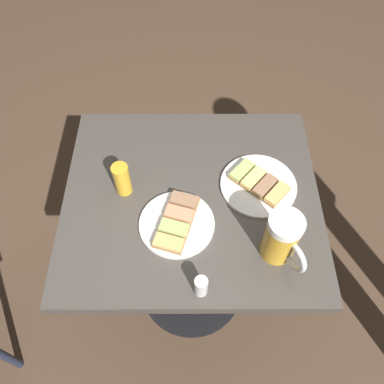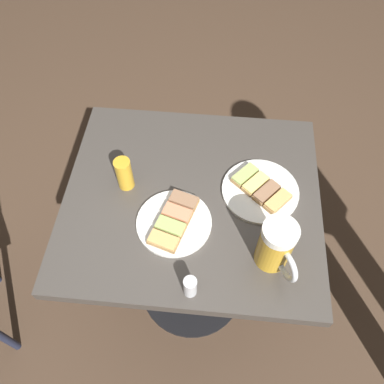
{
  "view_description": "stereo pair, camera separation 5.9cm",
  "coord_description": "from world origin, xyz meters",
  "px_view_note": "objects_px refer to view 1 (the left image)",
  "views": [
    {
      "loc": [
        0.0,
        0.6,
        1.66
      ],
      "look_at": [
        0.0,
        0.0,
        0.75
      ],
      "focal_mm": 36.52,
      "sensor_mm": 36.0,
      "label": 1
    },
    {
      "loc": [
        -0.06,
        0.6,
        1.66
      ],
      "look_at": [
        0.0,
        0.0,
        0.75
      ],
      "focal_mm": 36.52,
      "sensor_mm": 36.0,
      "label": 2
    }
  ],
  "objects_px": {
    "beer_glass_small": "(123,179)",
    "salt_shaker": "(202,286)",
    "plate_near": "(259,184)",
    "beer_mug": "(283,239)",
    "plate_far": "(177,223)"
  },
  "relations": [
    {
      "from": "beer_glass_small",
      "to": "salt_shaker",
      "type": "relative_size",
      "value": 1.61
    },
    {
      "from": "plate_near",
      "to": "salt_shaker",
      "type": "relative_size",
      "value": 3.37
    },
    {
      "from": "beer_mug",
      "to": "salt_shaker",
      "type": "bearing_deg",
      "value": 27.6
    },
    {
      "from": "salt_shaker",
      "to": "beer_mug",
      "type": "bearing_deg",
      "value": -152.4
    },
    {
      "from": "plate_near",
      "to": "beer_glass_small",
      "type": "distance_m",
      "value": 0.39
    },
    {
      "from": "plate_near",
      "to": "plate_far",
      "type": "bearing_deg",
      "value": 28.55
    },
    {
      "from": "plate_near",
      "to": "beer_glass_small",
      "type": "relative_size",
      "value": 2.1
    },
    {
      "from": "beer_mug",
      "to": "salt_shaker",
      "type": "height_order",
      "value": "beer_mug"
    },
    {
      "from": "plate_far",
      "to": "beer_mug",
      "type": "distance_m",
      "value": 0.28
    },
    {
      "from": "plate_near",
      "to": "plate_far",
      "type": "height_order",
      "value": "same"
    },
    {
      "from": "plate_near",
      "to": "beer_mug",
      "type": "distance_m",
      "value": 0.22
    },
    {
      "from": "beer_glass_small",
      "to": "salt_shaker",
      "type": "bearing_deg",
      "value": 125.57
    },
    {
      "from": "plate_far",
      "to": "beer_mug",
      "type": "height_order",
      "value": "beer_mug"
    },
    {
      "from": "beer_mug",
      "to": "salt_shaker",
      "type": "distance_m",
      "value": 0.23
    },
    {
      "from": "plate_far",
      "to": "salt_shaker",
      "type": "height_order",
      "value": "salt_shaker"
    }
  ]
}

